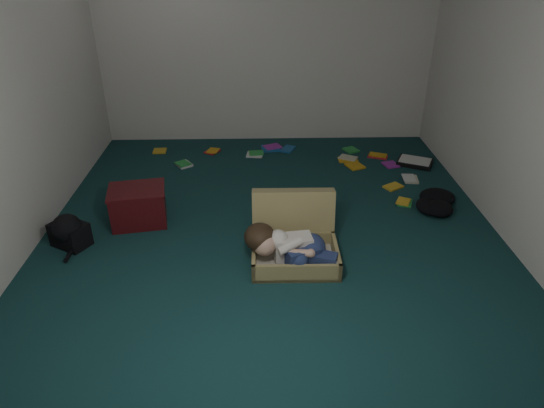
{
  "coord_description": "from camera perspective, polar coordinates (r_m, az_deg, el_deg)",
  "views": [
    {
      "loc": [
        -0.1,
        -3.67,
        2.29
      ],
      "look_at": [
        0.0,
        -0.15,
        0.35
      ],
      "focal_mm": 32.0,
      "sensor_mm": 36.0,
      "label": 1
    }
  ],
  "objects": [
    {
      "name": "wall_front",
      "position": [
        1.73,
        1.95,
        -6.06
      ],
      "size": [
        4.5,
        0.0,
        4.5
      ],
      "primitive_type": "plane",
      "rotation": [
        -1.57,
        0.0,
        0.0
      ],
      "color": "silver",
      "rests_on": "ground"
    },
    {
      "name": "backpack",
      "position": [
        4.41,
        -22.69,
        -3.23
      ],
      "size": [
        0.47,
        0.44,
        0.22
      ],
      "primitive_type": null,
      "rotation": [
        0.0,
        0.0,
        -0.51
      ],
      "color": "black",
      "rests_on": "floor"
    },
    {
      "name": "suitcase",
      "position": [
        3.93,
        2.63,
        -4.14
      ],
      "size": [
        0.69,
        0.67,
        0.5
      ],
      "rotation": [
        0.0,
        0.0,
        -0.01
      ],
      "color": "#9D8E56",
      "rests_on": "floor"
    },
    {
      "name": "clothing_pile",
      "position": [
        4.86,
        17.84,
        0.22
      ],
      "size": [
        0.51,
        0.44,
        0.15
      ],
      "primitive_type": null,
      "rotation": [
        0.0,
        0.0,
        0.14
      ],
      "color": "black",
      "rests_on": "floor"
    },
    {
      "name": "floor",
      "position": [
        4.33,
        -0.06,
        -3.1
      ],
      "size": [
        4.5,
        4.5,
        0.0
      ],
      "primitive_type": "plane",
      "color": "#133537",
      "rests_on": "ground"
    },
    {
      "name": "paper_tray",
      "position": [
        5.82,
        16.45,
        4.76
      ],
      "size": [
        0.46,
        0.42,
        0.05
      ],
      "rotation": [
        0.0,
        0.0,
        -0.45
      ],
      "color": "black",
      "rests_on": "floor"
    },
    {
      "name": "wall_right",
      "position": [
        4.34,
        28.07,
        12.38
      ],
      "size": [
        0.0,
        4.5,
        4.5
      ],
      "primitive_type": "plane",
      "rotation": [
        1.57,
        0.0,
        -1.57
      ],
      "color": "silver",
      "rests_on": "ground"
    },
    {
      "name": "person",
      "position": [
        3.77,
        2.08,
        -5.04
      ],
      "size": [
        0.74,
        0.36,
        0.31
      ],
      "rotation": [
        0.0,
        0.0,
        -0.01
      ],
      "color": "silver",
      "rests_on": "suitcase"
    },
    {
      "name": "maroon_bin",
      "position": [
        4.53,
        -15.44,
        -0.19
      ],
      "size": [
        0.55,
        0.47,
        0.34
      ],
      "rotation": [
        0.0,
        0.0,
        0.17
      ],
      "color": "#460E11",
      "rests_on": "floor"
    },
    {
      "name": "wall_left",
      "position": [
        4.25,
        -28.8,
        11.91
      ],
      "size": [
        0.0,
        4.5,
        4.5
      ],
      "primitive_type": "plane",
      "rotation": [
        1.57,
        0.0,
        1.57
      ],
      "color": "silver",
      "rests_on": "ground"
    },
    {
      "name": "wall_back",
      "position": [
        6.0,
        -0.68,
        19.38
      ],
      "size": [
        4.5,
        0.0,
        4.5
      ],
      "primitive_type": "plane",
      "rotation": [
        1.57,
        0.0,
        0.0
      ],
      "color": "silver",
      "rests_on": "ground"
    },
    {
      "name": "book_scatter",
      "position": [
        5.64,
        4.63,
        4.93
      ],
      "size": [
        3.02,
        1.65,
        0.02
      ],
      "color": "gold",
      "rests_on": "floor"
    }
  ]
}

